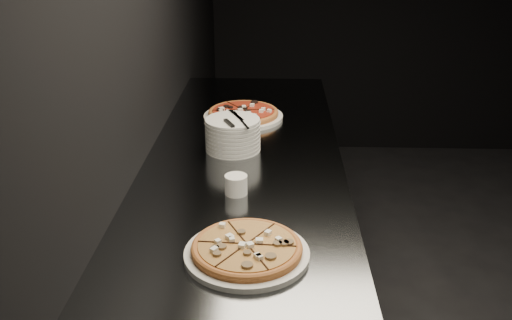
{
  "coord_description": "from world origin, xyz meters",
  "views": [
    {
      "loc": [
        -2.01,
        -1.91,
        1.76
      ],
      "look_at": [
        -2.08,
        -0.03,
        0.96
      ],
      "focal_mm": 40.0,
      "sensor_mm": 36.0,
      "label": 1
    }
  ],
  "objects_px": {
    "pizza_mushroom": "(247,250)",
    "cutlery": "(234,120)",
    "counter": "(244,271)",
    "pizza_tomato": "(243,114)",
    "plate_stack": "(233,134)",
    "ramekin": "(236,184)"
  },
  "relations": [
    {
      "from": "counter",
      "to": "ramekin",
      "type": "height_order",
      "value": "ramekin"
    },
    {
      "from": "pizza_tomato",
      "to": "ramekin",
      "type": "height_order",
      "value": "ramekin"
    },
    {
      "from": "counter",
      "to": "ramekin",
      "type": "relative_size",
      "value": 32.75
    },
    {
      "from": "cutlery",
      "to": "ramekin",
      "type": "height_order",
      "value": "cutlery"
    },
    {
      "from": "pizza_tomato",
      "to": "plate_stack",
      "type": "height_order",
      "value": "plate_stack"
    },
    {
      "from": "pizza_tomato",
      "to": "plate_stack",
      "type": "relative_size",
      "value": 1.69
    },
    {
      "from": "pizza_tomato",
      "to": "cutlery",
      "type": "xyz_separation_m",
      "value": [
        -0.01,
        -0.39,
        0.11
      ]
    },
    {
      "from": "counter",
      "to": "plate_stack",
      "type": "xyz_separation_m",
      "value": [
        -0.05,
        0.15,
        0.52
      ]
    },
    {
      "from": "counter",
      "to": "pizza_tomato",
      "type": "height_order",
      "value": "pizza_tomato"
    },
    {
      "from": "plate_stack",
      "to": "ramekin",
      "type": "distance_m",
      "value": 0.39
    },
    {
      "from": "pizza_mushroom",
      "to": "pizza_tomato",
      "type": "relative_size",
      "value": 0.95
    },
    {
      "from": "pizza_mushroom",
      "to": "pizza_tomato",
      "type": "height_order",
      "value": "pizza_tomato"
    },
    {
      "from": "cutlery",
      "to": "pizza_mushroom",
      "type": "bearing_deg",
      "value": -108.31
    },
    {
      "from": "pizza_mushroom",
      "to": "cutlery",
      "type": "xyz_separation_m",
      "value": [
        -0.09,
        0.74,
        0.11
      ]
    },
    {
      "from": "pizza_mushroom",
      "to": "ramekin",
      "type": "xyz_separation_m",
      "value": [
        -0.06,
        0.37,
        0.01
      ]
    },
    {
      "from": "pizza_tomato",
      "to": "cutlery",
      "type": "height_order",
      "value": "cutlery"
    },
    {
      "from": "pizza_tomato",
      "to": "plate_stack",
      "type": "distance_m",
      "value": 0.38
    },
    {
      "from": "ramekin",
      "to": "cutlery",
      "type": "bearing_deg",
      "value": 94.78
    },
    {
      "from": "pizza_mushroom",
      "to": "pizza_tomato",
      "type": "bearing_deg",
      "value": 93.82
    },
    {
      "from": "counter",
      "to": "pizza_mushroom",
      "type": "height_order",
      "value": "pizza_mushroom"
    },
    {
      "from": "pizza_mushroom",
      "to": "cutlery",
      "type": "distance_m",
      "value": 0.76
    },
    {
      "from": "pizza_tomato",
      "to": "ramekin",
      "type": "xyz_separation_m",
      "value": [
        0.02,
        -0.76,
        0.01
      ]
    }
  ]
}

